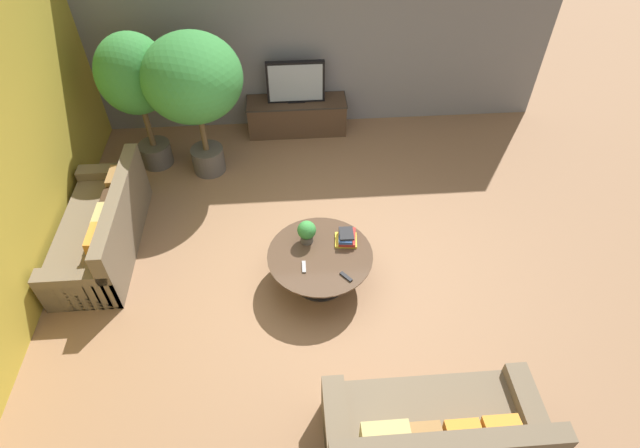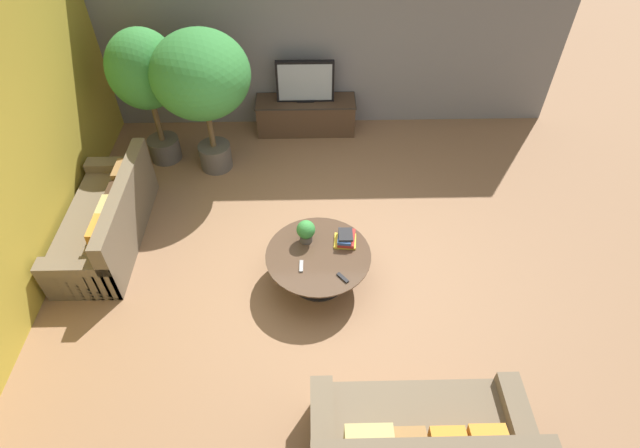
% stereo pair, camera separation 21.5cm
% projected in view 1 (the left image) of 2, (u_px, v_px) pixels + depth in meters
% --- Properties ---
extents(ground_plane, '(24.00, 24.00, 0.00)m').
position_uv_depth(ground_plane, '(324.00, 269.00, 6.02)').
color(ground_plane, '#8C6647').
extents(back_wall_stone, '(7.40, 0.12, 3.00)m').
position_uv_depth(back_wall_stone, '(306.00, 31.00, 7.26)').
color(back_wall_stone, slate).
rests_on(back_wall_stone, ground).
extents(media_console, '(1.55, 0.50, 0.54)m').
position_uv_depth(media_console, '(297.00, 116.00, 7.88)').
color(media_console, '#473323').
rests_on(media_console, ground).
extents(television, '(0.87, 0.13, 0.65)m').
position_uv_depth(television, '(296.00, 82.00, 7.47)').
color(television, black).
rests_on(television, media_console).
extents(coffee_table, '(1.19, 1.19, 0.44)m').
position_uv_depth(coffee_table, '(320.00, 262.00, 5.68)').
color(coffee_table, black).
rests_on(coffee_table, ground).
extents(couch_by_wall, '(0.84, 1.98, 0.84)m').
position_uv_depth(couch_by_wall, '(103.00, 230.00, 6.09)').
color(couch_by_wall, brown).
rests_on(couch_by_wall, ground).
extents(couch_near_entry, '(1.88, 0.84, 0.84)m').
position_uv_depth(couch_near_entry, '(432.00, 432.00, 4.34)').
color(couch_near_entry, brown).
rests_on(couch_near_entry, ground).
extents(potted_palm_tall, '(0.96, 0.96, 1.98)m').
position_uv_depth(potted_palm_tall, '(135.00, 80.00, 6.52)').
color(potted_palm_tall, '#514C47').
rests_on(potted_palm_tall, ground).
extents(potted_palm_corner, '(1.29, 1.29, 2.05)m').
position_uv_depth(potted_palm_corner, '(193.00, 82.00, 6.36)').
color(potted_palm_corner, '#514C47').
rests_on(potted_palm_corner, ground).
extents(potted_plant_tabletop, '(0.21, 0.21, 0.29)m').
position_uv_depth(potted_plant_tabletop, '(307.00, 231.00, 5.63)').
color(potted_plant_tabletop, '#514C47').
rests_on(potted_plant_tabletop, coffee_table).
extents(book_stack, '(0.27, 0.30, 0.13)m').
position_uv_depth(book_stack, '(346.00, 237.00, 5.70)').
color(book_stack, gold).
rests_on(book_stack, coffee_table).
extents(remote_black, '(0.13, 0.15, 0.02)m').
position_uv_depth(remote_black, '(346.00, 277.00, 5.35)').
color(remote_black, black).
rests_on(remote_black, coffee_table).
extents(remote_silver, '(0.04, 0.16, 0.02)m').
position_uv_depth(remote_silver, '(304.00, 267.00, 5.45)').
color(remote_silver, gray).
rests_on(remote_silver, coffee_table).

